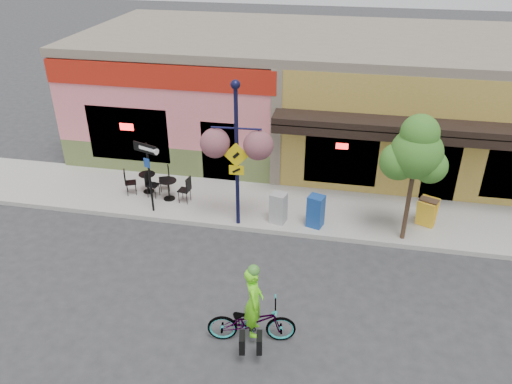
{
  "coord_description": "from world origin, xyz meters",
  "views": [
    {
      "loc": [
        1.34,
        -11.85,
        8.36
      ],
      "look_at": [
        -1.1,
        0.5,
        1.4
      ],
      "focal_mm": 35.0,
      "sensor_mm": 36.0,
      "label": 1
    }
  ],
  "objects_px": {
    "building": "(317,92)",
    "bicycle": "(252,322)",
    "cyclist_rider": "(254,310)",
    "one_way_sign": "(150,178)",
    "street_tree": "(412,180)",
    "lamp_post": "(237,156)",
    "newspaper_box_grey": "(278,208)",
    "newspaper_box_blue": "(316,211)"
  },
  "relations": [
    {
      "from": "lamp_post",
      "to": "building",
      "type": "bearing_deg",
      "value": 72.14
    },
    {
      "from": "lamp_post",
      "to": "street_tree",
      "type": "height_order",
      "value": "lamp_post"
    },
    {
      "from": "lamp_post",
      "to": "newspaper_box_grey",
      "type": "height_order",
      "value": "lamp_post"
    },
    {
      "from": "newspaper_box_grey",
      "to": "street_tree",
      "type": "xyz_separation_m",
      "value": [
        3.7,
        -0.18,
        1.43
      ]
    },
    {
      "from": "bicycle",
      "to": "newspaper_box_grey",
      "type": "relative_size",
      "value": 2.03
    },
    {
      "from": "newspaper_box_grey",
      "to": "street_tree",
      "type": "relative_size",
      "value": 0.25
    },
    {
      "from": "one_way_sign",
      "to": "newspaper_box_grey",
      "type": "bearing_deg",
      "value": 21.73
    },
    {
      "from": "one_way_sign",
      "to": "building",
      "type": "bearing_deg",
      "value": 75.64
    },
    {
      "from": "building",
      "to": "bicycle",
      "type": "distance_m",
      "value": 11.41
    },
    {
      "from": "newspaper_box_grey",
      "to": "one_way_sign",
      "type": "bearing_deg",
      "value": -164.14
    },
    {
      "from": "lamp_post",
      "to": "newspaper_box_grey",
      "type": "xyz_separation_m",
      "value": [
        1.19,
        0.31,
        -1.75
      ]
    },
    {
      "from": "building",
      "to": "bicycle",
      "type": "xyz_separation_m",
      "value": [
        -0.35,
        -11.27,
        -1.73
      ]
    },
    {
      "from": "newspaper_box_grey",
      "to": "street_tree",
      "type": "distance_m",
      "value": 3.97
    },
    {
      "from": "bicycle",
      "to": "street_tree",
      "type": "relative_size",
      "value": 0.51
    },
    {
      "from": "cyclist_rider",
      "to": "one_way_sign",
      "type": "bearing_deg",
      "value": 31.88
    },
    {
      "from": "one_way_sign",
      "to": "newspaper_box_blue",
      "type": "height_order",
      "value": "one_way_sign"
    },
    {
      "from": "bicycle",
      "to": "cyclist_rider",
      "type": "distance_m",
      "value": 0.34
    },
    {
      "from": "street_tree",
      "to": "newspaper_box_blue",
      "type": "bearing_deg",
      "value": 176.23
    },
    {
      "from": "cyclist_rider",
      "to": "newspaper_box_blue",
      "type": "xyz_separation_m",
      "value": [
        0.92,
        4.78,
        -0.2
      ]
    },
    {
      "from": "one_way_sign",
      "to": "newspaper_box_blue",
      "type": "distance_m",
      "value": 5.17
    },
    {
      "from": "bicycle",
      "to": "newspaper_box_grey",
      "type": "bearing_deg",
      "value": -8.32
    },
    {
      "from": "one_way_sign",
      "to": "cyclist_rider",
      "type": "bearing_deg",
      "value": -28.03
    },
    {
      "from": "lamp_post",
      "to": "street_tree",
      "type": "relative_size",
      "value": 1.17
    },
    {
      "from": "lamp_post",
      "to": "street_tree",
      "type": "distance_m",
      "value": 4.9
    },
    {
      "from": "one_way_sign",
      "to": "newspaper_box_blue",
      "type": "relative_size",
      "value": 2.31
    },
    {
      "from": "bicycle",
      "to": "cyclist_rider",
      "type": "height_order",
      "value": "cyclist_rider"
    },
    {
      "from": "building",
      "to": "street_tree",
      "type": "xyz_separation_m",
      "value": [
        3.19,
        -6.66,
        -0.18
      ]
    },
    {
      "from": "street_tree",
      "to": "one_way_sign",
      "type": "bearing_deg",
      "value": 179.6
    },
    {
      "from": "street_tree",
      "to": "bicycle",
      "type": "bearing_deg",
      "value": -127.56
    },
    {
      "from": "lamp_post",
      "to": "newspaper_box_grey",
      "type": "relative_size",
      "value": 4.6
    },
    {
      "from": "bicycle",
      "to": "lamp_post",
      "type": "xyz_separation_m",
      "value": [
        -1.34,
        4.48,
        1.87
      ]
    },
    {
      "from": "one_way_sign",
      "to": "newspaper_box_grey",
      "type": "height_order",
      "value": "one_way_sign"
    },
    {
      "from": "building",
      "to": "newspaper_box_grey",
      "type": "distance_m",
      "value": 6.7
    },
    {
      "from": "building",
      "to": "cyclist_rider",
      "type": "xyz_separation_m",
      "value": [
        -0.3,
        -11.27,
        -1.39
      ]
    },
    {
      "from": "building",
      "to": "one_way_sign",
      "type": "distance_m",
      "value": 8.06
    },
    {
      "from": "cyclist_rider",
      "to": "lamp_post",
      "type": "xyz_separation_m",
      "value": [
        -1.39,
        4.48,
        1.53
      ]
    },
    {
      "from": "building",
      "to": "cyclist_rider",
      "type": "height_order",
      "value": "building"
    },
    {
      "from": "bicycle",
      "to": "one_way_sign",
      "type": "relative_size",
      "value": 0.84
    },
    {
      "from": "bicycle",
      "to": "one_way_sign",
      "type": "distance_m",
      "value": 6.29
    },
    {
      "from": "building",
      "to": "bicycle",
      "type": "relative_size",
      "value": 9.25
    },
    {
      "from": "cyclist_rider",
      "to": "one_way_sign",
      "type": "distance_m",
      "value": 6.29
    },
    {
      "from": "newspaper_box_blue",
      "to": "street_tree",
      "type": "distance_m",
      "value": 2.94
    }
  ]
}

